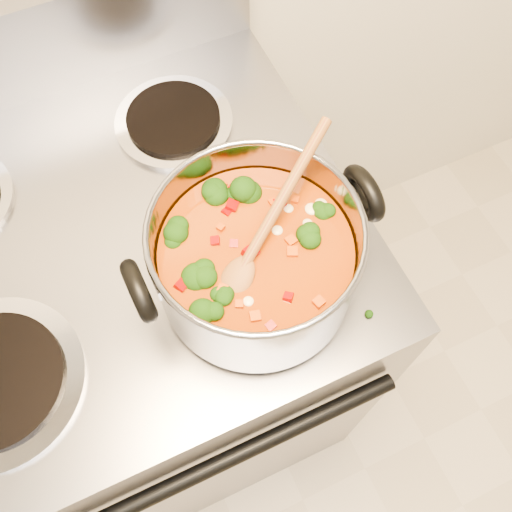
# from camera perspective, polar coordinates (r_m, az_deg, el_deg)

# --- Properties ---
(electric_range) EXTENTS (0.74, 0.67, 1.08)m
(electric_range) POSITION_cam_1_polar(r_m,az_deg,el_deg) (1.24, -10.64, -8.05)
(electric_range) COLOR gray
(electric_range) RESTS_ON ground
(stockpot) EXTENTS (0.31, 0.25, 0.15)m
(stockpot) POSITION_cam_1_polar(r_m,az_deg,el_deg) (0.70, -0.01, -0.29)
(stockpot) COLOR gray
(stockpot) RESTS_ON electric_range
(wooden_spoon) EXTENTS (0.22, 0.16, 0.09)m
(wooden_spoon) POSITION_cam_1_polar(r_m,az_deg,el_deg) (0.67, 0.40, 1.84)
(wooden_spoon) COLOR brown
(wooden_spoon) RESTS_ON stockpot
(cooktop_crumbs) EXTENTS (0.15, 0.17, 0.01)m
(cooktop_crumbs) POSITION_cam_1_polar(r_m,az_deg,el_deg) (0.83, -9.45, 3.95)
(cooktop_crumbs) COLOR black
(cooktop_crumbs) RESTS_ON electric_range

